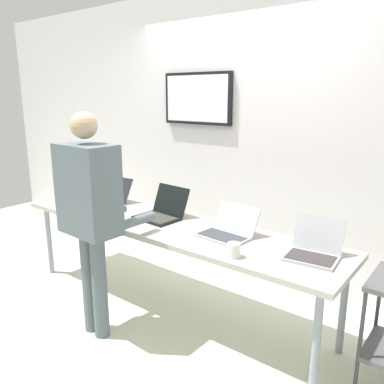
{
  "coord_description": "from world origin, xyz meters",
  "views": [
    {
      "loc": [
        2.01,
        -2.27,
        1.76
      ],
      "look_at": [
        0.17,
        0.11,
        1.01
      ],
      "focal_mm": 36.67,
      "sensor_mm": 36.0,
      "label": 1
    }
  ],
  "objects_px": {
    "equipment_box": "(82,183)",
    "person": "(90,206)",
    "coffee_mug": "(234,250)",
    "laptop_station_0": "(107,198)",
    "laptop_station_1": "(162,211)",
    "workbench": "(168,229)",
    "laptop_station_2": "(228,230)",
    "laptop_station_3": "(314,249)"
  },
  "relations": [
    {
      "from": "equipment_box",
      "to": "laptop_station_1",
      "type": "distance_m",
      "value": 1.11
    },
    {
      "from": "equipment_box",
      "to": "laptop_station_2",
      "type": "xyz_separation_m",
      "value": [
        1.79,
        -0.06,
        -0.09
      ]
    },
    {
      "from": "laptop_station_0",
      "to": "person",
      "type": "distance_m",
      "value": 0.99
    },
    {
      "from": "laptop_station_1",
      "to": "person",
      "type": "xyz_separation_m",
      "value": [
        -0.04,
        -0.71,
        0.2
      ]
    },
    {
      "from": "laptop_station_1",
      "to": "laptop_station_2",
      "type": "height_order",
      "value": "laptop_station_1"
    },
    {
      "from": "equipment_box",
      "to": "laptop_station_2",
      "type": "distance_m",
      "value": 1.79
    },
    {
      "from": "laptop_station_2",
      "to": "laptop_station_3",
      "type": "distance_m",
      "value": 0.64
    },
    {
      "from": "laptop_station_0",
      "to": "coffee_mug",
      "type": "distance_m",
      "value": 1.65
    },
    {
      "from": "workbench",
      "to": "coffee_mug",
      "type": "height_order",
      "value": "coffee_mug"
    },
    {
      "from": "laptop_station_3",
      "to": "coffee_mug",
      "type": "distance_m",
      "value": 0.52
    },
    {
      "from": "laptop_station_3",
      "to": "equipment_box",
      "type": "bearing_deg",
      "value": 179.08
    },
    {
      "from": "equipment_box",
      "to": "laptop_station_0",
      "type": "height_order",
      "value": "equipment_box"
    },
    {
      "from": "workbench",
      "to": "laptop_station_0",
      "type": "height_order",
      "value": "laptop_station_0"
    },
    {
      "from": "workbench",
      "to": "laptop_station_1",
      "type": "relative_size",
      "value": 7.54
    },
    {
      "from": "laptop_station_0",
      "to": "laptop_station_1",
      "type": "distance_m",
      "value": 0.7
    },
    {
      "from": "laptop_station_1",
      "to": "laptop_station_3",
      "type": "relative_size",
      "value": 1.11
    },
    {
      "from": "workbench",
      "to": "laptop_station_3",
      "type": "height_order",
      "value": "laptop_station_3"
    },
    {
      "from": "laptop_station_3",
      "to": "person",
      "type": "height_order",
      "value": "person"
    },
    {
      "from": "laptop_station_2",
      "to": "laptop_station_1",
      "type": "bearing_deg",
      "value": 177.06
    },
    {
      "from": "workbench",
      "to": "coffee_mug",
      "type": "distance_m",
      "value": 0.83
    },
    {
      "from": "laptop_station_3",
      "to": "laptop_station_0",
      "type": "bearing_deg",
      "value": 179.64
    },
    {
      "from": "workbench",
      "to": "equipment_box",
      "type": "xyz_separation_m",
      "value": [
        -1.25,
        0.11,
        0.19
      ]
    },
    {
      "from": "equipment_box",
      "to": "coffee_mug",
      "type": "height_order",
      "value": "equipment_box"
    },
    {
      "from": "workbench",
      "to": "laptop_station_0",
      "type": "relative_size",
      "value": 7.3
    },
    {
      "from": "laptop_station_1",
      "to": "laptop_station_3",
      "type": "height_order",
      "value": "laptop_station_1"
    },
    {
      "from": "laptop_station_3",
      "to": "person",
      "type": "relative_size",
      "value": 0.21
    },
    {
      "from": "workbench",
      "to": "person",
      "type": "height_order",
      "value": "person"
    },
    {
      "from": "laptop_station_3",
      "to": "workbench",
      "type": "bearing_deg",
      "value": -176.66
    },
    {
      "from": "equipment_box",
      "to": "person",
      "type": "xyz_separation_m",
      "value": [
        1.07,
        -0.73,
        0.12
      ]
    },
    {
      "from": "workbench",
      "to": "coffee_mug",
      "type": "xyz_separation_m",
      "value": [
        0.78,
        -0.25,
        0.1
      ]
    },
    {
      "from": "workbench",
      "to": "laptop_station_1",
      "type": "bearing_deg",
      "value": 148.33
    },
    {
      "from": "workbench",
      "to": "laptop_station_2",
      "type": "height_order",
      "value": "laptop_station_2"
    },
    {
      "from": "laptop_station_2",
      "to": "person",
      "type": "bearing_deg",
      "value": -137.0
    },
    {
      "from": "workbench",
      "to": "laptop_station_3",
      "type": "xyz_separation_m",
      "value": [
        1.19,
        0.07,
        0.11
      ]
    },
    {
      "from": "laptop_station_2",
      "to": "equipment_box",
      "type": "bearing_deg",
      "value": 178.16
    },
    {
      "from": "laptop_station_0",
      "to": "laptop_station_3",
      "type": "xyz_separation_m",
      "value": [
        2.02,
        -0.01,
        0.0
      ]
    },
    {
      "from": "equipment_box",
      "to": "coffee_mug",
      "type": "xyz_separation_m",
      "value": [
        2.03,
        -0.36,
        -0.09
      ]
    },
    {
      "from": "laptop_station_0",
      "to": "coffee_mug",
      "type": "bearing_deg",
      "value": -11.6
    },
    {
      "from": "person",
      "to": "coffee_mug",
      "type": "bearing_deg",
      "value": 21.19
    },
    {
      "from": "workbench",
      "to": "laptop_station_1",
      "type": "distance_m",
      "value": 0.2
    },
    {
      "from": "laptop_station_0",
      "to": "laptop_station_3",
      "type": "bearing_deg",
      "value": -0.36
    },
    {
      "from": "laptop_station_2",
      "to": "person",
      "type": "relative_size",
      "value": 0.24
    }
  ]
}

